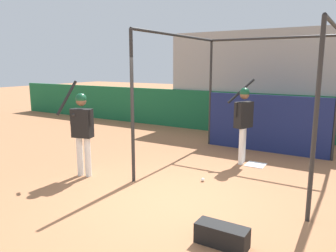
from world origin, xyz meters
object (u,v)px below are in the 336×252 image
Objects in this scene: player_batter at (243,117)px; baseball at (203,180)px; equipment_bag at (222,235)px; player_waiting at (82,127)px.

baseball is at bearing -167.19° from player_batter.
equipment_bag is (1.00, -3.75, -0.98)m from player_batter.
baseball is (-0.25, -1.69, -1.08)m from player_batter.
player_batter reaches higher than baseball.
equipment_bag is 9.46× the size of baseball.
player_waiting is 3.86m from equipment_bag.
baseball is (2.35, 1.01, -1.04)m from player_waiting.
player_waiting reaches higher than player_batter.
equipment_bag is at bearing -58.75° from baseball.
player_batter is 2.02m from baseball.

